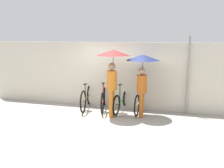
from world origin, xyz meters
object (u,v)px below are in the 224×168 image
(parked_bicycle_2, at_px, (122,101))
(pedestrian_center, at_px, (143,67))
(pedestrian_leading, at_px, (113,64))
(parked_bicycle_0, at_px, (87,97))
(parked_bicycle_1, at_px, (104,99))
(parked_bicycle_3, at_px, (140,101))

(parked_bicycle_2, xyz_separation_m, pedestrian_center, (0.76, -0.42, 1.24))
(pedestrian_leading, height_order, pedestrian_center, pedestrian_leading)
(parked_bicycle_0, distance_m, parked_bicycle_1, 0.64)
(parked_bicycle_2, bearing_deg, pedestrian_center, -113.83)
(parked_bicycle_1, height_order, pedestrian_center, pedestrian_center)
(parked_bicycle_2, distance_m, pedestrian_center, 1.52)
(parked_bicycle_3, bearing_deg, parked_bicycle_1, 95.39)
(parked_bicycle_2, bearing_deg, parked_bicycle_3, -82.51)
(parked_bicycle_0, distance_m, parked_bicycle_2, 1.28)
(parked_bicycle_2, xyz_separation_m, parked_bicycle_3, (0.64, 0.03, 0.02))
(parked_bicycle_3, bearing_deg, parked_bicycle_2, 94.78)
(parked_bicycle_3, bearing_deg, parked_bicycle_0, 95.12)
(parked_bicycle_1, xyz_separation_m, pedestrian_leading, (0.50, -0.63, 1.32))
(parked_bicycle_1, distance_m, parked_bicycle_2, 0.64)
(parked_bicycle_3, xyz_separation_m, pedestrian_leading, (-0.78, -0.69, 1.33))
(parked_bicycle_0, relative_size, pedestrian_leading, 0.83)
(parked_bicycle_1, bearing_deg, parked_bicycle_0, 80.25)
(parked_bicycle_0, distance_m, pedestrian_center, 2.40)
(parked_bicycle_2, distance_m, pedestrian_leading, 1.51)
(pedestrian_center, bearing_deg, parked_bicycle_1, 161.91)
(parked_bicycle_1, bearing_deg, parked_bicycle_2, -98.33)
(parked_bicycle_0, relative_size, parked_bicycle_2, 1.01)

